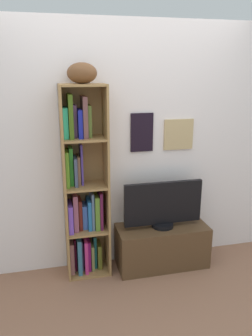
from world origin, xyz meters
name	(u,v)px	position (x,y,z in m)	size (l,w,h in m)	color
ground	(159,334)	(0.00, 0.00, -0.02)	(5.20, 5.20, 0.04)	#8C6048
back_wall	(125,149)	(0.00, 1.13, 1.21)	(4.80, 0.08, 2.42)	silver
bookshelf	(83,193)	(-0.45, 0.99, 0.84)	(0.41, 0.29, 1.85)	#9A7242
football	(82,73)	(-0.42, 0.95, 1.94)	(0.27, 0.18, 0.18)	brown
tv_stand	(162,246)	(0.33, 0.90, 0.22)	(0.93, 0.40, 0.43)	#503620
television	(163,205)	(0.33, 0.90, 0.67)	(0.80, 0.22, 0.48)	black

